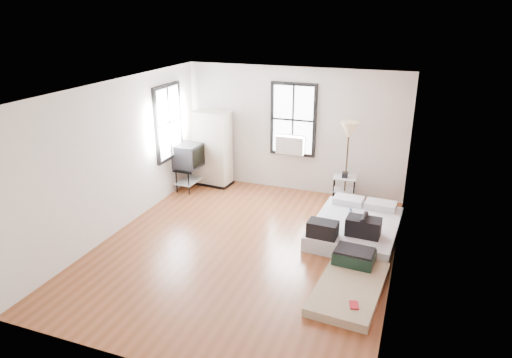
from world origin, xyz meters
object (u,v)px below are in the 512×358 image
at_px(side_table, 344,182).
at_px(mattress_bare, 351,280).
at_px(wardrobe, 212,149).
at_px(tv_stand, 189,157).
at_px(floor_lamp, 349,134).
at_px(mattress_main, 355,226).

bearing_deg(side_table, mattress_bare, -78.16).
xyz_separation_m(wardrobe, tv_stand, (-0.36, -0.48, -0.10)).
distance_m(floor_lamp, tv_stand, 3.61).
bearing_deg(mattress_bare, floor_lamp, 106.20).
xyz_separation_m(wardrobe, floor_lamp, (3.14, 0.00, 0.66)).
xyz_separation_m(floor_lamp, tv_stand, (-3.50, -0.48, -0.76)).
bearing_deg(mattress_main, tv_stand, 168.62).
bearing_deg(mattress_main, side_table, 110.20).
height_order(mattress_main, mattress_bare, mattress_main).
xyz_separation_m(mattress_bare, floor_lamp, (-0.66, 3.19, 1.42)).
bearing_deg(floor_lamp, side_table, 111.39).
relative_size(mattress_main, mattress_bare, 1.17).
bearing_deg(tv_stand, mattress_main, -11.51).
bearing_deg(side_table, floor_lamp, -68.61).
bearing_deg(tv_stand, floor_lamp, 10.65).
xyz_separation_m(mattress_main, floor_lamp, (-0.46, 1.49, 1.35)).
relative_size(wardrobe, floor_lamp, 0.99).
bearing_deg(wardrobe, mattress_main, -18.27).
relative_size(wardrobe, tv_stand, 1.63).
height_order(wardrobe, tv_stand, wardrobe).
height_order(side_table, floor_lamp, floor_lamp).
bearing_deg(mattress_main, mattress_bare, -80.45).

